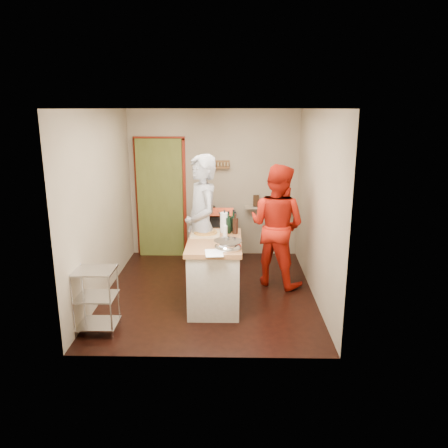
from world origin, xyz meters
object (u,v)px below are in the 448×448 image
Objects in this scene: person_red at (277,226)px; wire_shelving at (96,297)px; person_stripe at (202,227)px; island at (215,270)px; stove at (216,235)px.

wire_shelving is at bearing 67.70° from person_red.
island is at bearing 9.45° from person_stripe.
island is at bearing 30.28° from wire_shelving.
wire_shelving is 1.73m from person_stripe.
person_red is (0.89, 0.75, 0.43)m from island.
person_red is (2.27, 1.55, 0.48)m from wire_shelving.
person_stripe is (-0.19, 0.32, 0.52)m from island.
person_stripe is at bearing -95.43° from stove.
person_red is at bearing -48.57° from stove.
stove is 1.50m from person_red.
wire_shelving is at bearing -149.72° from island.
island reaches higher than stove.
island is (0.05, -1.82, 0.03)m from stove.
person_stripe is (-0.14, -1.50, 0.56)m from stove.
stove is at bearing -15.21° from person_red.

